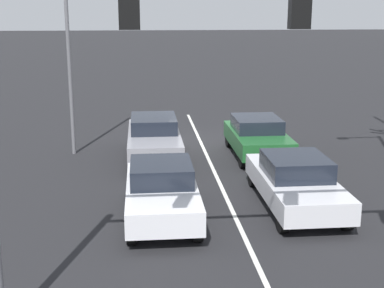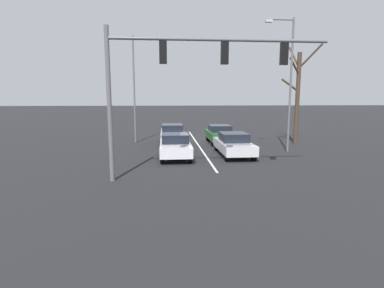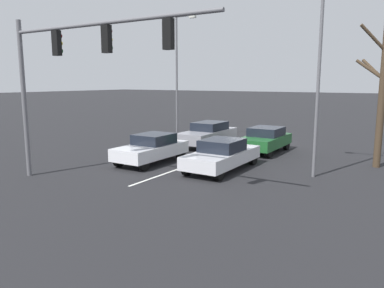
# 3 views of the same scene
# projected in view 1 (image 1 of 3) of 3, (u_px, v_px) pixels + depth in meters

# --- Properties ---
(ground_plane) EXTENTS (240.00, 240.00, 0.00)m
(ground_plane) POSITION_uv_depth(u_px,v_px,m) (201.00, 143.00, 22.15)
(ground_plane) COLOR black
(lane_stripe_left_divider) EXTENTS (0.12, 17.98, 0.01)m
(lane_stripe_left_divider) POSITION_uv_depth(u_px,v_px,m) (210.00, 163.00, 19.26)
(lane_stripe_left_divider) COLOR silver
(lane_stripe_left_divider) RESTS_ON ground_plane
(car_white_midlane_front) EXTENTS (1.83, 4.21, 1.46)m
(car_white_midlane_front) POSITION_uv_depth(u_px,v_px,m) (162.00, 191.00, 14.04)
(car_white_midlane_front) COLOR silver
(car_white_midlane_front) RESTS_ON ground_plane
(car_silver_leftlane_front) EXTENTS (1.88, 4.69, 1.45)m
(car_silver_leftlane_front) POSITION_uv_depth(u_px,v_px,m) (295.00, 181.00, 14.89)
(car_silver_leftlane_front) COLOR silver
(car_silver_leftlane_front) RESTS_ON ground_plane
(car_gray_midlane_second) EXTENTS (1.87, 4.80, 1.53)m
(car_gray_midlane_second) POSITION_uv_depth(u_px,v_px,m) (154.00, 137.00, 19.67)
(car_gray_midlane_second) COLOR gray
(car_gray_midlane_second) RESTS_ON ground_plane
(car_darkgreen_leftlane_second) EXTENTS (1.91, 4.14, 1.45)m
(car_darkgreen_leftlane_second) POSITION_uv_depth(u_px,v_px,m) (257.00, 136.00, 20.00)
(car_darkgreen_leftlane_second) COLOR #1E5928
(car_darkgreen_leftlane_second) RESTS_ON ground_plane
(traffic_signal_gantry) EXTENTS (9.62, 0.37, 6.61)m
(traffic_signal_gantry) POSITION_uv_depth(u_px,v_px,m) (180.00, 43.00, 8.27)
(traffic_signal_gantry) COLOR slate
(traffic_signal_gantry) RESTS_ON ground_plane
(street_lamp_right_shoulder) EXTENTS (1.58, 0.24, 8.51)m
(street_lamp_right_shoulder) POSITION_uv_depth(u_px,v_px,m) (71.00, 25.00, 19.32)
(street_lamp_right_shoulder) COLOR slate
(street_lamp_right_shoulder) RESTS_ON ground_plane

